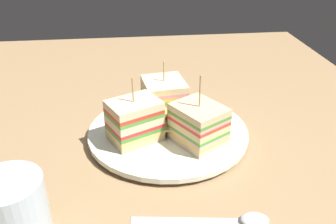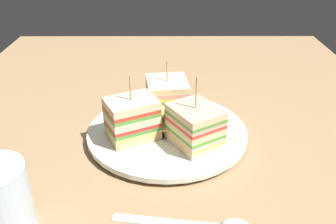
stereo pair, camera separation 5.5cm
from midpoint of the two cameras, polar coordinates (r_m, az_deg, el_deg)
The scene contains 6 objects.
ground_plane at distance 57.73cm, azimuth 2.74°, elevation -4.71°, with size 107.42×83.75×1.80cm, color #9C7A54.
plate at distance 56.79cm, azimuth 2.78°, elevation -3.23°, with size 24.59×24.59×1.41cm.
sandwich_wedge_0 at distance 60.00cm, azimuth 3.07°, elevation 2.30°, with size 7.88×7.33×9.12cm.
sandwich_wedge_1 at distance 53.04cm, azimuth -2.52°, elevation -1.14°, with size 7.95×8.74×9.84cm.
sandwich_wedge_2 at distance 52.02cm, azimuth 7.36°, elevation -2.26°, with size 9.10×8.69×10.46cm.
chip_pile at distance 55.61cm, azimuth 2.34°, elevation -1.33°, with size 7.68×8.34×3.75cm.
Camera 2 is at (48.42, -0.13, 30.65)cm, focal length 39.07 mm.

